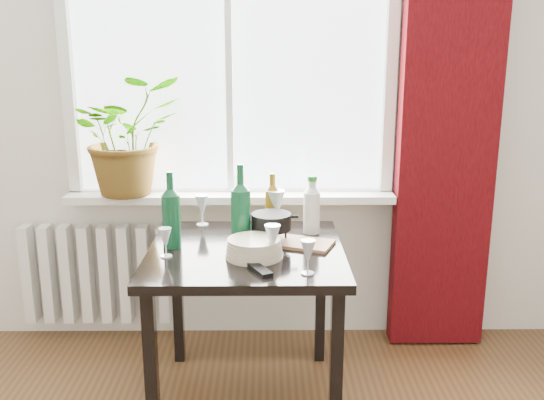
{
  "coord_description": "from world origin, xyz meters",
  "views": [
    {
      "loc": [
        0.19,
        -0.96,
        1.6
      ],
      "look_at": [
        0.21,
        1.55,
        0.96
      ],
      "focal_mm": 40.0,
      "sensor_mm": 36.0,
      "label": 1
    }
  ],
  "objects_px": {
    "wine_bottle_right": "(241,204)",
    "fondue_pot": "(271,229)",
    "radiator": "(97,274)",
    "table": "(246,268)",
    "wine_bottle_left": "(171,209)",
    "wineglass_front_right": "(272,243)",
    "cutting_board": "(302,243)",
    "wineglass_back_left": "(202,210)",
    "plate_stack": "(254,248)",
    "cleaning_bottle": "(312,204)",
    "bottle_amber": "(272,201)",
    "tv_remote": "(259,269)",
    "wineglass_back_center": "(276,210)",
    "wineglass_far_right": "(308,257)",
    "potted_plant": "(127,136)",
    "wineglass_front_left": "(166,242)"
  },
  "relations": [
    {
      "from": "wine_bottle_right",
      "to": "tv_remote",
      "type": "relative_size",
      "value": 2.38
    },
    {
      "from": "wineglass_back_center",
      "to": "wineglass_front_left",
      "type": "height_order",
      "value": "wineglass_back_center"
    },
    {
      "from": "wineglass_front_right",
      "to": "tv_remote",
      "type": "xyz_separation_m",
      "value": [
        -0.05,
        -0.12,
        -0.07
      ]
    },
    {
      "from": "wineglass_front_right",
      "to": "wineglass_back_center",
      "type": "relative_size",
      "value": 0.77
    },
    {
      "from": "table",
      "to": "wineglass_far_right",
      "type": "relative_size",
      "value": 6.0
    },
    {
      "from": "table",
      "to": "wineglass_front_right",
      "type": "distance_m",
      "value": 0.26
    },
    {
      "from": "table",
      "to": "cutting_board",
      "type": "relative_size",
      "value": 3.15
    },
    {
      "from": "bottle_amber",
      "to": "wine_bottle_right",
      "type": "bearing_deg",
      "value": -121.96
    },
    {
      "from": "wineglass_front_right",
      "to": "plate_stack",
      "type": "height_order",
      "value": "wineglass_front_right"
    },
    {
      "from": "wine_bottle_left",
      "to": "wineglass_far_right",
      "type": "xyz_separation_m",
      "value": [
        0.58,
        -0.34,
        -0.1
      ]
    },
    {
      "from": "wineglass_front_right",
      "to": "tv_remote",
      "type": "bearing_deg",
      "value": -113.84
    },
    {
      "from": "wine_bottle_right",
      "to": "plate_stack",
      "type": "distance_m",
      "value": 0.23
    },
    {
      "from": "table",
      "to": "wineglass_front_left",
      "type": "bearing_deg",
      "value": -162.71
    },
    {
      "from": "wineglass_back_left",
      "to": "plate_stack",
      "type": "xyz_separation_m",
      "value": [
        0.27,
        -0.47,
        -0.04
      ]
    },
    {
      "from": "wine_bottle_right",
      "to": "fondue_pot",
      "type": "height_order",
      "value": "wine_bottle_right"
    },
    {
      "from": "wineglass_back_left",
      "to": "fondue_pot",
      "type": "distance_m",
      "value": 0.44
    },
    {
      "from": "bottle_amber",
      "to": "wineglass_back_left",
      "type": "bearing_deg",
      "value": 168.07
    },
    {
      "from": "wineglass_front_right",
      "to": "table",
      "type": "bearing_deg",
      "value": 126.31
    },
    {
      "from": "cleaning_bottle",
      "to": "plate_stack",
      "type": "distance_m",
      "value": 0.44
    },
    {
      "from": "radiator",
      "to": "cutting_board",
      "type": "relative_size",
      "value": 2.96
    },
    {
      "from": "wineglass_back_left",
      "to": "bottle_amber",
      "type": "bearing_deg",
      "value": -11.93
    },
    {
      "from": "wineglass_back_center",
      "to": "cutting_board",
      "type": "distance_m",
      "value": 0.26
    },
    {
      "from": "wine_bottle_left",
      "to": "wineglass_front_right",
      "type": "xyz_separation_m",
      "value": [
        0.44,
        -0.19,
        -0.09
      ]
    },
    {
      "from": "wineglass_back_center",
      "to": "wineglass_front_left",
      "type": "xyz_separation_m",
      "value": [
        -0.47,
        -0.37,
        -0.04
      ]
    },
    {
      "from": "cleaning_bottle",
      "to": "cutting_board",
      "type": "relative_size",
      "value": 1.02
    },
    {
      "from": "table",
      "to": "wineglass_back_left",
      "type": "bearing_deg",
      "value": 122.45
    },
    {
      "from": "wineglass_front_right",
      "to": "fondue_pot",
      "type": "xyz_separation_m",
      "value": [
        -0.0,
        0.23,
        -0.01
      ]
    },
    {
      "from": "table",
      "to": "wineglass_front_right",
      "type": "xyz_separation_m",
      "value": [
        0.11,
        -0.16,
        0.17
      ]
    },
    {
      "from": "potted_plant",
      "to": "wineglass_back_center",
      "type": "xyz_separation_m",
      "value": [
        0.76,
        -0.32,
        -0.31
      ]
    },
    {
      "from": "wineglass_front_right",
      "to": "wineglass_back_left",
      "type": "distance_m",
      "value": 0.62
    },
    {
      "from": "tv_remote",
      "to": "cutting_board",
      "type": "bearing_deg",
      "value": 34.02
    },
    {
      "from": "wine_bottle_left",
      "to": "fondue_pot",
      "type": "relative_size",
      "value": 1.68
    },
    {
      "from": "wineglass_back_center",
      "to": "plate_stack",
      "type": "xyz_separation_m",
      "value": [
        -0.1,
        -0.38,
        -0.06
      ]
    },
    {
      "from": "radiator",
      "to": "table",
      "type": "height_order",
      "value": "table"
    },
    {
      "from": "cleaning_bottle",
      "to": "fondue_pot",
      "type": "xyz_separation_m",
      "value": [
        -0.19,
        -0.16,
        -0.07
      ]
    },
    {
      "from": "wine_bottle_left",
      "to": "wineglass_far_right",
      "type": "distance_m",
      "value": 0.67
    },
    {
      "from": "cleaning_bottle",
      "to": "wineglass_back_center",
      "type": "bearing_deg",
      "value": 167.07
    },
    {
      "from": "cleaning_bottle",
      "to": "wineglass_back_center",
      "type": "distance_m",
      "value": 0.18
    },
    {
      "from": "fondue_pot",
      "to": "wine_bottle_right",
      "type": "bearing_deg",
      "value": 174.41
    },
    {
      "from": "wine_bottle_left",
      "to": "cutting_board",
      "type": "distance_m",
      "value": 0.6
    },
    {
      "from": "radiator",
      "to": "cleaning_bottle",
      "type": "relative_size",
      "value": 2.9
    },
    {
      "from": "radiator",
      "to": "wine_bottle_right",
      "type": "relative_size",
      "value": 2.15
    },
    {
      "from": "potted_plant",
      "to": "fondue_pot",
      "type": "relative_size",
      "value": 2.99
    },
    {
      "from": "potted_plant",
      "to": "wine_bottle_right",
      "type": "bearing_deg",
      "value": -41.55
    },
    {
      "from": "radiator",
      "to": "tv_remote",
      "type": "height_order",
      "value": "tv_remote"
    },
    {
      "from": "tv_remote",
      "to": "wineglass_front_left",
      "type": "bearing_deg",
      "value": 130.03
    },
    {
      "from": "radiator",
      "to": "wineglass_back_left",
      "type": "height_order",
      "value": "wineglass_back_left"
    },
    {
      "from": "wine_bottle_left",
      "to": "wine_bottle_right",
      "type": "distance_m",
      "value": 0.3
    },
    {
      "from": "table",
      "to": "cleaning_bottle",
      "type": "xyz_separation_m",
      "value": [
        0.3,
        0.23,
        0.23
      ]
    },
    {
      "from": "wineglass_back_left",
      "to": "fondue_pot",
      "type": "xyz_separation_m",
      "value": [
        0.34,
        -0.29,
        -0.01
      ]
    }
  ]
}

